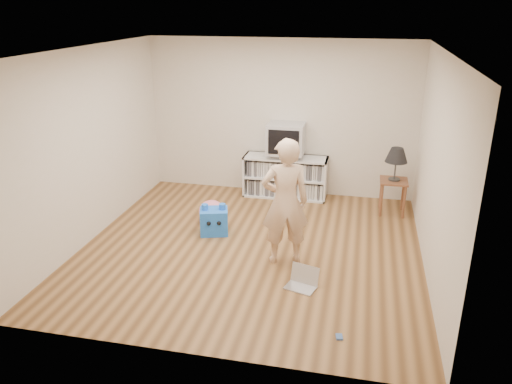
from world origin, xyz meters
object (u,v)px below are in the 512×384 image
object	(u,v)px
side_table	(393,188)
person	(285,202)
table_lamp	(397,156)
laptop	(303,281)
plush_blue	(214,221)
dvd_deck	(286,155)
crt_tv	(286,138)
media_unit	(285,176)
plush_pink	(211,211)

from	to	relation	value
side_table	person	size ratio (longest dim) A/B	0.34
table_lamp	laptop	xyz separation A→B (m)	(-1.09, -2.46, -0.88)
person	plush_blue	xyz separation A→B (m)	(-1.12, 0.60, -0.62)
side_table	plush_blue	distance (m)	2.85
dvd_deck	crt_tv	xyz separation A→B (m)	(0.00, -0.00, 0.29)
media_unit	plush_blue	world-z (taller)	media_unit
media_unit	plush_blue	xyz separation A→B (m)	(-0.76, -1.70, -0.16)
side_table	dvd_deck	bearing A→B (deg)	168.13
media_unit	side_table	xyz separation A→B (m)	(1.76, -0.39, 0.07)
plush_blue	table_lamp	bearing A→B (deg)	11.25
plush_pink	person	bearing A→B (deg)	-38.04
dvd_deck	plush_pink	distance (m)	1.67
dvd_deck	plush_pink	bearing A→B (deg)	-125.88
table_lamp	plush_blue	distance (m)	2.93
plush_blue	crt_tv	bearing A→B (deg)	49.46
dvd_deck	table_lamp	world-z (taller)	table_lamp
person	laptop	world-z (taller)	person
plush_blue	plush_pink	size ratio (longest dim) A/B	1.20
media_unit	laptop	bearing A→B (deg)	-76.70
crt_tv	plush_blue	bearing A→B (deg)	-114.28
table_lamp	plush_pink	bearing A→B (deg)	-161.35
media_unit	plush_blue	size ratio (longest dim) A/B	3.03
person	plush_pink	world-z (taller)	person
media_unit	dvd_deck	xyz separation A→B (m)	(0.00, -0.02, 0.39)
dvd_deck	plush_pink	world-z (taller)	dvd_deck
media_unit	dvd_deck	bearing A→B (deg)	-90.00
dvd_deck	person	size ratio (longest dim) A/B	0.28
side_table	person	distance (m)	2.40
media_unit	side_table	world-z (taller)	media_unit
dvd_deck	crt_tv	size ratio (longest dim) A/B	0.75
table_lamp	laptop	bearing A→B (deg)	-113.80
media_unit	plush_pink	distance (m)	1.60
table_lamp	plush_blue	size ratio (longest dim) A/B	1.12
dvd_deck	laptop	world-z (taller)	dvd_deck
dvd_deck	person	world-z (taller)	person
plush_pink	plush_blue	bearing A→B (deg)	-67.83
table_lamp	plush_pink	world-z (taller)	table_lamp
laptop	plush_pink	world-z (taller)	plush_pink
dvd_deck	plush_pink	size ratio (longest dim) A/B	1.17
table_lamp	plush_blue	bearing A→B (deg)	-152.48
table_lamp	person	xyz separation A→B (m)	(-1.40, -1.91, -0.12)
plush_blue	plush_pink	world-z (taller)	plush_blue
dvd_deck	table_lamp	size ratio (longest dim) A/B	0.87
crt_tv	plush_pink	bearing A→B (deg)	-125.95
side_table	table_lamp	world-z (taller)	table_lamp
media_unit	plush_blue	bearing A→B (deg)	-114.04
person	plush_pink	bearing A→B (deg)	-55.28
media_unit	crt_tv	bearing A→B (deg)	-90.00
crt_tv	person	xyz separation A→B (m)	(0.36, -2.27, -0.20)
dvd_deck	plush_blue	size ratio (longest dim) A/B	0.98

